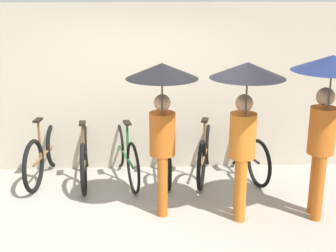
% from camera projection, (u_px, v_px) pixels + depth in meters
% --- Properties ---
extents(ground_plane, '(30.00, 30.00, 0.00)m').
position_uv_depth(ground_plane, '(146.00, 226.00, 5.68)').
color(ground_plane, gray).
extents(back_wall, '(11.64, 0.12, 2.56)m').
position_uv_depth(back_wall, '(145.00, 88.00, 7.20)').
color(back_wall, '#B2A893').
rests_on(back_wall, ground).
extents(parked_bicycle_0, '(0.44, 1.74, 1.05)m').
position_uv_depth(parked_bicycle_0, '(45.00, 153.00, 7.01)').
color(parked_bicycle_0, black).
rests_on(parked_bicycle_0, ground).
extents(parked_bicycle_1, '(0.44, 1.80, 1.11)m').
position_uv_depth(parked_bicycle_1, '(85.00, 155.00, 6.97)').
color(parked_bicycle_1, black).
rests_on(parked_bicycle_1, ground).
extents(parked_bicycle_2, '(0.59, 1.75, 0.99)m').
position_uv_depth(parked_bicycle_2, '(125.00, 154.00, 6.99)').
color(parked_bicycle_2, black).
rests_on(parked_bicycle_2, ground).
extents(parked_bicycle_3, '(0.44, 1.69, 0.97)m').
position_uv_depth(parked_bicycle_3, '(166.00, 152.00, 7.08)').
color(parked_bicycle_3, black).
rests_on(parked_bicycle_3, ground).
extents(parked_bicycle_4, '(0.56, 1.71, 0.98)m').
position_uv_depth(parked_bicycle_4, '(205.00, 152.00, 7.10)').
color(parked_bicycle_4, black).
rests_on(parked_bicycle_4, ground).
extents(parked_bicycle_5, '(0.56, 1.63, 0.99)m').
position_uv_depth(parked_bicycle_5, '(244.00, 151.00, 7.15)').
color(parked_bicycle_5, black).
rests_on(parked_bicycle_5, ground).
extents(pedestrian_leading, '(0.85, 0.85, 1.96)m').
position_uv_depth(pedestrian_leading, '(162.00, 103.00, 5.53)').
color(pedestrian_leading, '#B25619').
rests_on(pedestrian_leading, ground).
extents(pedestrian_center, '(0.86, 0.86, 1.99)m').
position_uv_depth(pedestrian_center, '(245.00, 104.00, 5.39)').
color(pedestrian_center, '#C66B1E').
rests_on(pedestrian_center, ground).
extents(pedestrian_trailing, '(0.92, 0.92, 2.06)m').
position_uv_depth(pedestrian_trailing, '(328.00, 96.00, 5.39)').
color(pedestrian_trailing, '#B25619').
rests_on(pedestrian_trailing, ground).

